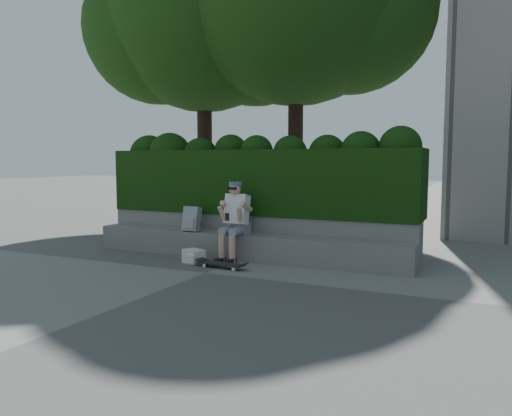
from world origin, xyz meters
The scene contains 9 objects.
ground centered at (0.00, 0.00, 0.00)m, with size 80.00×80.00×0.00m, color slate.
bench_ledge centered at (0.00, 1.25, 0.23)m, with size 6.00×0.45×0.45m, color gray.
planter_wall centered at (0.00, 1.73, 0.38)m, with size 6.00×0.50×0.75m, color gray.
hedge centered at (0.00, 1.95, 1.35)m, with size 6.00×1.00×1.20m, color black.
tree_right centered at (-2.95, 4.89, 5.62)m, with size 5.20×5.20×8.23m.
person centered at (-0.03, 1.07, 0.75)m, with size 0.40×0.76×1.38m.
skateboard centered at (0.06, 0.42, 0.07)m, with size 0.82×0.26×0.09m.
backpack_plaid centered at (-0.98, 1.15, 0.68)m, with size 0.31×0.16×0.45m, color silver.
backpack_ground centered at (-0.58, 0.57, 0.12)m, with size 0.36×0.25×0.23m, color silver.
Camera 1 is at (3.99, -6.58, 1.74)m, focal length 35.00 mm.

